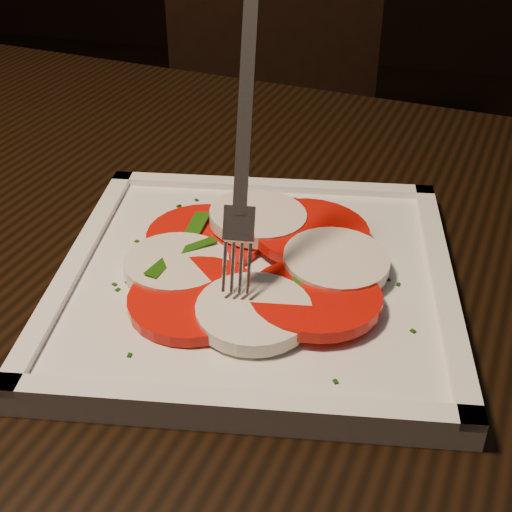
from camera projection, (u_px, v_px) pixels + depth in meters
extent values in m
cube|color=black|center=(256.00, 298.00, 0.55)|extent=(1.29, 0.95, 0.04)
cylinder|color=black|center=(36.00, 292.00, 1.19)|extent=(0.06, 0.06, 0.71)
cube|color=black|center=(278.00, 168.00, 1.37)|extent=(0.52, 0.52, 0.04)
cube|color=black|center=(274.00, 9.00, 1.39)|extent=(0.41, 0.16, 0.46)
cylinder|color=black|center=(186.00, 329.00, 1.34)|extent=(0.04, 0.04, 0.41)
cylinder|color=black|center=(375.00, 325.00, 1.35)|extent=(0.04, 0.04, 0.41)
cylinder|color=black|center=(194.00, 230.00, 1.65)|extent=(0.04, 0.04, 0.41)
cylinder|color=black|center=(349.00, 228.00, 1.65)|extent=(0.04, 0.04, 0.41)
cube|color=white|center=(256.00, 282.00, 0.52)|extent=(0.32, 0.32, 0.01)
cylinder|color=red|center=(205.00, 239.00, 0.55)|extent=(0.09, 0.09, 0.01)
cylinder|color=white|center=(177.00, 265.00, 0.51)|extent=(0.08, 0.08, 0.01)
cylinder|color=red|center=(194.00, 299.00, 0.48)|extent=(0.09, 0.09, 0.01)
cylinder|color=white|center=(254.00, 312.00, 0.46)|extent=(0.08, 0.08, 0.01)
cylinder|color=red|center=(315.00, 298.00, 0.47)|extent=(0.09, 0.09, 0.01)
cylinder|color=white|center=(336.00, 262.00, 0.51)|extent=(0.08, 0.08, 0.02)
cylinder|color=red|center=(310.00, 232.00, 0.54)|extent=(0.09, 0.09, 0.01)
cylinder|color=white|center=(258.00, 218.00, 0.55)|extent=(0.08, 0.08, 0.01)
cube|color=#20540E|center=(324.00, 285.00, 0.48)|extent=(0.04, 0.02, 0.01)
cube|color=#20540E|center=(317.00, 248.00, 0.52)|extent=(0.04, 0.03, 0.00)
cube|color=#20540E|center=(164.00, 264.00, 0.50)|extent=(0.01, 0.04, 0.01)
cube|color=#20540E|center=(197.00, 223.00, 0.55)|extent=(0.01, 0.03, 0.01)
cube|color=#20540E|center=(228.00, 306.00, 0.46)|extent=(0.04, 0.02, 0.00)
cube|color=#20540E|center=(353.00, 255.00, 0.51)|extent=(0.03, 0.02, 0.00)
cube|color=#20540E|center=(189.00, 248.00, 0.52)|extent=(0.04, 0.04, 0.01)
cube|color=#20540E|center=(306.00, 250.00, 0.52)|extent=(0.02, 0.04, 0.01)
cube|color=#143D0B|center=(155.00, 234.00, 0.56)|extent=(0.00, 0.00, 0.00)
cube|color=#143D0B|center=(398.00, 284.00, 0.50)|extent=(0.00, 0.00, 0.00)
cube|color=#143D0B|center=(348.00, 219.00, 0.58)|extent=(0.00, 0.00, 0.00)
cube|color=#143D0B|center=(179.00, 206.00, 0.59)|extent=(0.00, 0.00, 0.00)
cube|color=#143D0B|center=(336.00, 382.00, 0.42)|extent=(0.00, 0.00, 0.00)
cube|color=#143D0B|center=(224.00, 203.00, 0.60)|extent=(0.00, 0.00, 0.00)
cube|color=#143D0B|center=(132.00, 299.00, 0.49)|extent=(0.00, 0.00, 0.00)
cube|color=#143D0B|center=(297.00, 213.00, 0.59)|extent=(0.00, 0.00, 0.00)
cube|color=#143D0B|center=(160.00, 336.00, 0.45)|extent=(0.00, 0.00, 0.00)
cube|color=#143D0B|center=(130.00, 355.00, 0.44)|extent=(0.00, 0.00, 0.00)
cube|color=#143D0B|center=(180.00, 206.00, 0.59)|extent=(0.00, 0.00, 0.00)
cube|color=#143D0B|center=(118.00, 290.00, 0.50)|extent=(0.00, 0.00, 0.00)
cube|color=#143D0B|center=(131.00, 262.00, 0.52)|extent=(0.00, 0.00, 0.00)
cube|color=#143D0B|center=(243.00, 208.00, 0.59)|extent=(0.00, 0.00, 0.00)
cube|color=#143D0B|center=(356.00, 321.00, 0.47)|extent=(0.00, 0.00, 0.00)
cube|color=#143D0B|center=(128.00, 282.00, 0.50)|extent=(0.00, 0.00, 0.00)
cube|color=#143D0B|center=(413.00, 331.00, 0.46)|extent=(0.00, 0.00, 0.00)
cube|color=#143D0B|center=(332.00, 208.00, 0.59)|extent=(0.00, 0.00, 0.00)
cube|color=#143D0B|center=(295.00, 199.00, 0.61)|extent=(0.00, 0.00, 0.00)
cube|color=#143D0B|center=(388.00, 279.00, 0.51)|extent=(0.00, 0.00, 0.00)
cube|color=#143D0B|center=(137.00, 241.00, 0.55)|extent=(0.00, 0.00, 0.00)
cube|color=#143D0B|center=(195.00, 214.00, 0.58)|extent=(0.00, 0.00, 0.00)
cube|color=#143D0B|center=(207.00, 219.00, 0.58)|extent=(0.00, 0.00, 0.00)
cube|color=#143D0B|center=(115.00, 284.00, 0.50)|extent=(0.00, 0.00, 0.00)
cube|color=#143D0B|center=(196.00, 200.00, 0.60)|extent=(0.00, 0.00, 0.00)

